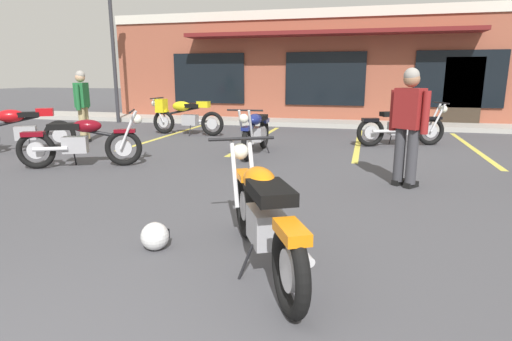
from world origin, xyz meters
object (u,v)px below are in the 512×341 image
at_px(person_near_building, 82,102).
at_px(motorcycle_cream_vintage, 14,127).
at_px(motorcycle_red_sportbike, 256,132).
at_px(motorcycle_blue_standard, 183,115).
at_px(parking_lot_lamp_post, 110,29).
at_px(motorcycle_green_cafe_racer, 81,141).
at_px(helmet_on_pavement, 155,236).
at_px(motorcycle_silver_naked, 402,125).
at_px(person_by_back_row, 408,121).
at_px(motorcycle_foreground_classic, 263,214).

bearing_deg(person_near_building, motorcycle_cream_vintage, -109.79).
distance_m(motorcycle_red_sportbike, motorcycle_blue_standard, 3.49).
xyz_separation_m(motorcycle_cream_vintage, parking_lot_lamp_post, (-1.16, 5.43, 2.47)).
distance_m(motorcycle_green_cafe_racer, helmet_on_pavement, 4.14).
relative_size(motorcycle_silver_naked, motorcycle_cream_vintage, 1.09).
bearing_deg(motorcycle_red_sportbike, motorcycle_cream_vintage, -167.49).
height_order(motorcycle_green_cafe_racer, person_by_back_row, person_by_back_row).
height_order(motorcycle_silver_naked, helmet_on_pavement, motorcycle_silver_naked).
bearing_deg(motorcycle_green_cafe_racer, helmet_on_pavement, -44.77).
height_order(motorcycle_foreground_classic, motorcycle_blue_standard, same).
bearing_deg(helmet_on_pavement, motorcycle_red_sportbike, 93.76).
bearing_deg(person_near_building, helmet_on_pavement, -48.76).
relative_size(motorcycle_silver_naked, helmet_on_pavement, 7.69).
bearing_deg(helmet_on_pavement, motorcycle_green_cafe_racer, 135.23).
distance_m(motorcycle_foreground_classic, motorcycle_green_cafe_racer, 4.98).
bearing_deg(person_near_building, motorcycle_blue_standard, 48.03).
xyz_separation_m(motorcycle_silver_naked, person_near_building, (-7.23, -1.44, 0.49)).
distance_m(motorcycle_green_cafe_racer, motorcycle_cream_vintage, 2.40).
relative_size(motorcycle_foreground_classic, motorcycle_cream_vintage, 1.05).
xyz_separation_m(motorcycle_foreground_classic, motorcycle_blue_standard, (-3.98, 7.25, 0.07)).
distance_m(motorcycle_cream_vintage, person_by_back_row, 7.61).
relative_size(motorcycle_foreground_classic, person_near_building, 1.15).
relative_size(motorcycle_cream_vintage, person_near_building, 1.09).
distance_m(person_near_building, parking_lot_lamp_post, 4.75).
distance_m(motorcycle_red_sportbike, person_near_building, 4.36).
xyz_separation_m(motorcycle_green_cafe_racer, person_by_back_row, (5.32, 0.05, 0.49)).
height_order(motorcycle_cream_vintage, helmet_on_pavement, motorcycle_cream_vintage).
height_order(motorcycle_silver_naked, motorcycle_cream_vintage, same).
distance_m(motorcycle_foreground_classic, motorcycle_cream_vintage, 7.32).
bearing_deg(motorcycle_cream_vintage, motorcycle_blue_standard, 56.57).
relative_size(motorcycle_red_sportbike, helmet_on_pavement, 8.11).
height_order(motorcycle_silver_naked, parking_lot_lamp_post, parking_lot_lamp_post).
bearing_deg(motorcycle_silver_naked, person_by_back_row, -93.26).
height_order(motorcycle_red_sportbike, motorcycle_cream_vintage, same).
bearing_deg(motorcycle_blue_standard, motorcycle_foreground_classic, -61.23).
height_order(motorcycle_foreground_classic, motorcycle_green_cafe_racer, same).
xyz_separation_m(motorcycle_red_sportbike, parking_lot_lamp_post, (-6.01, 4.36, 2.54)).
height_order(motorcycle_green_cafe_racer, helmet_on_pavement, motorcycle_green_cafe_racer).
bearing_deg(motorcycle_silver_naked, helmet_on_pavement, -111.18).
relative_size(motorcycle_green_cafe_racer, person_near_building, 1.17).
xyz_separation_m(motorcycle_red_sportbike, motorcycle_silver_naked, (2.92, 1.86, 0.00)).
bearing_deg(parking_lot_lamp_post, motorcycle_foreground_classic, -51.63).
bearing_deg(motorcycle_foreground_classic, motorcycle_red_sportbike, 105.41).
relative_size(motorcycle_green_cafe_racer, helmet_on_pavement, 7.57).
distance_m(motorcycle_blue_standard, parking_lot_lamp_post, 4.67).
distance_m(motorcycle_green_cafe_racer, person_by_back_row, 5.34).
distance_m(motorcycle_foreground_classic, motorcycle_red_sportbike, 5.14).
distance_m(motorcycle_red_sportbike, helmet_on_pavement, 4.88).
xyz_separation_m(motorcycle_foreground_classic, motorcycle_cream_vintage, (-6.21, 3.88, 0.07)).
relative_size(motorcycle_foreground_classic, person_by_back_row, 1.15).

